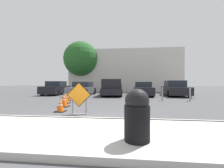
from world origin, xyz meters
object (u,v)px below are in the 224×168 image
(parked_car_second, at_px, (83,89))
(traffic_cone_fifth, at_px, (69,95))
(parked_car_fourth, at_px, (175,89))
(traffic_cone_third, at_px, (65,98))
(pickup_truck, at_px, (112,88))
(road_closed_sign, at_px, (79,98))
(traffic_cone_fourth, at_px, (68,96))
(parked_car_nearest, at_px, (56,88))
(traffic_cone_nearest, at_px, (60,105))
(trash_bin, at_px, (137,114))
(bollard_second, at_px, (190,94))
(traffic_cone_second, at_px, (64,100))
(parked_car_third, at_px, (143,89))
(bollard_nearest, at_px, (162,94))

(parked_car_second, bearing_deg, traffic_cone_fifth, 94.47)
(parked_car_second, height_order, parked_car_fourth, parked_car_fourth)
(traffic_cone_third, xyz_separation_m, pickup_truck, (2.31, 5.88, 0.38))
(road_closed_sign, bearing_deg, traffic_cone_fourth, 117.55)
(road_closed_sign, distance_m, parked_car_nearest, 11.21)
(traffic_cone_nearest, distance_m, traffic_cone_fourth, 4.03)
(trash_bin, bearing_deg, traffic_cone_nearest, 133.32)
(traffic_cone_third, relative_size, parked_car_fourth, 0.16)
(parked_car_second, xyz_separation_m, bollard_second, (9.02, -4.19, -0.16))
(traffic_cone_third, height_order, parked_car_fourth, parked_car_fourth)
(road_closed_sign, xyz_separation_m, bollard_second, (6.32, 5.13, -0.20))
(traffic_cone_fifth, height_order, bollard_second, bollard_second)
(traffic_cone_fifth, distance_m, parked_car_second, 3.76)
(trash_bin, bearing_deg, parked_car_fourth, 70.17)
(traffic_cone_fifth, bearing_deg, parked_car_second, 90.60)
(bollard_second, bearing_deg, parked_car_fourth, 86.78)
(traffic_cone_nearest, xyz_separation_m, traffic_cone_second, (-0.43, 1.32, 0.08))
(bollard_second, bearing_deg, parked_car_third, 124.20)
(traffic_cone_fifth, height_order, parked_car_third, parked_car_third)
(traffic_cone_third, relative_size, trash_bin, 0.69)
(traffic_cone_fourth, bearing_deg, road_closed_sign, -62.45)
(traffic_cone_nearest, bearing_deg, parked_car_fourth, 49.50)
(bollard_nearest, bearing_deg, traffic_cone_nearest, -139.28)
(bollard_nearest, bearing_deg, parked_car_third, 102.82)
(traffic_cone_fifth, height_order, trash_bin, trash_bin)
(traffic_cone_fourth, xyz_separation_m, parked_car_nearest, (-3.54, 5.30, 0.35))
(traffic_cone_second, height_order, bollard_nearest, bollard_nearest)
(traffic_cone_nearest, height_order, bollard_nearest, bollard_nearest)
(parked_car_fourth, relative_size, trash_bin, 4.29)
(parked_car_second, bearing_deg, bollard_nearest, 153.39)
(pickup_truck, relative_size, parked_car_third, 1.22)
(traffic_cone_nearest, relative_size, parked_car_third, 0.13)
(traffic_cone_second, distance_m, trash_bin, 5.90)
(traffic_cone_fourth, bearing_deg, parked_car_second, 95.21)
(road_closed_sign, relative_size, parked_car_fourth, 0.29)
(parked_car_second, height_order, pickup_truck, pickup_truck)
(traffic_cone_third, distance_m, traffic_cone_fourth, 1.25)
(traffic_cone_second, height_order, traffic_cone_fourth, traffic_cone_second)
(traffic_cone_second, bearing_deg, traffic_cone_third, 109.76)
(traffic_cone_fifth, distance_m, pickup_truck, 4.59)
(road_closed_sign, height_order, parked_car_nearest, parked_car_nearest)
(pickup_truck, relative_size, bollard_second, 6.04)
(traffic_cone_fifth, relative_size, bollard_nearest, 0.64)
(parked_car_second, bearing_deg, traffic_cone_nearest, 104.66)
(parked_car_nearest, relative_size, parked_car_third, 0.93)
(traffic_cone_third, bearing_deg, pickup_truck, 68.53)
(parked_car_nearest, height_order, parked_car_third, parked_car_nearest)
(parked_car_nearest, bearing_deg, bollard_nearest, 154.36)
(traffic_cone_second, relative_size, parked_car_third, 0.16)
(traffic_cone_fifth, bearing_deg, traffic_cone_fourth, -71.92)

